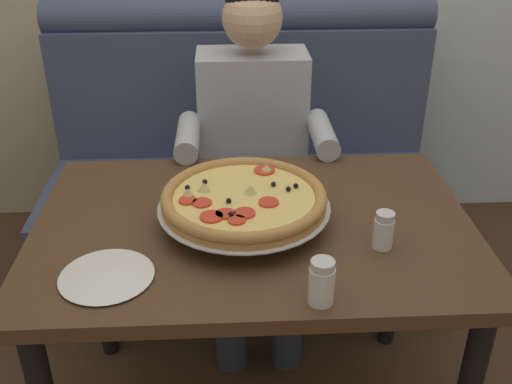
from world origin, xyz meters
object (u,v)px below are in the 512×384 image
plate_near_left (106,274)px  shaker_pepper_flakes (383,233)px  booth_bench (244,186)px  pizza (244,199)px  dining_table (254,252)px  patio_chair (442,66)px  shaker_oregano (321,285)px  diner_main (254,144)px

plate_near_left → shaker_pepper_flakes: bearing=8.0°
booth_bench → pizza: size_ratio=3.52×
dining_table → plate_near_left: 0.44m
pizza → shaker_pepper_flakes: (0.34, -0.13, -0.03)m
pizza → patio_chair: size_ratio=0.53×
shaker_oregano → pizza: bearing=114.8°
booth_bench → plate_near_left: bearing=-107.8°
shaker_pepper_flakes → patio_chair: size_ratio=0.12×
pizza → plate_near_left: size_ratio=2.06×
dining_table → patio_chair: bearing=59.5°
dining_table → plate_near_left: bearing=-146.8°
patio_chair → plate_near_left: bearing=-124.2°
dining_table → plate_near_left: size_ratio=5.32×
booth_bench → plate_near_left: 1.22m
dining_table → diner_main: bearing=87.1°
shaker_oregano → plate_near_left: (-0.49, 0.11, -0.04)m
plate_near_left → diner_main: bearing=65.3°
dining_table → shaker_oregano: 0.40m
patio_chair → pizza: bearing=-121.0°
shaker_pepper_flakes → shaker_oregano: bearing=-132.0°
pizza → shaker_pepper_flakes: bearing=-21.2°
dining_table → booth_bench: bearing=90.0°
booth_bench → shaker_pepper_flakes: booth_bench is taller
plate_near_left → pizza: bearing=34.7°
booth_bench → pizza: 0.98m
shaker_oregano → dining_table: bearing=110.8°
shaker_pepper_flakes → patio_chair: (0.95, 2.29, -0.27)m
dining_table → patio_chair: (1.26, 2.15, -0.13)m
diner_main → shaker_oregano: size_ratio=11.71×
booth_bench → diner_main: 0.41m
booth_bench → shaker_pepper_flakes: size_ratio=16.26×
pizza → patio_chair: 2.53m
dining_table → diner_main: (0.03, 0.61, 0.06)m
diner_main → patio_chair: diner_main is taller
pizza → shaker_oregano: size_ratio=4.22×
pizza → shaker_oregano: shaker_oregano is taller
booth_bench → pizza: booth_bench is taller
dining_table → shaker_oregano: (0.13, -0.35, 0.15)m
shaker_pepper_flakes → patio_chair: patio_chair is taller
plate_near_left → shaker_oregano: bearing=-13.1°
dining_table → shaker_pepper_flakes: (0.32, -0.14, 0.14)m
shaker_oregano → patio_chair: size_ratio=0.13×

